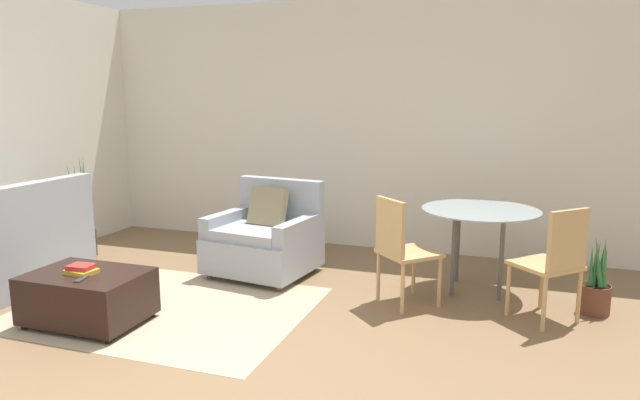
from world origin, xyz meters
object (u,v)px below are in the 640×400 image
(tv_remote_primary, at_px, (82,278))
(dining_table, at_px, (480,220))
(armchair, at_px, (265,239))
(book_stack, at_px, (81,270))
(ottoman, at_px, (88,295))
(potted_plant_small, at_px, (596,289))
(potted_plant, at_px, (80,231))
(dining_chair_near_left, at_px, (400,245))
(dining_chair_near_right, at_px, (555,258))

(tv_remote_primary, relative_size, dining_table, 0.17)
(armchair, relative_size, book_stack, 4.49)
(ottoman, height_order, book_stack, book_stack)
(armchair, relative_size, potted_plant_small, 1.59)
(ottoman, bearing_deg, potted_plant, 132.97)
(tv_remote_primary, relative_size, dining_chair_near_left, 0.19)
(tv_remote_primary, xyz_separation_m, dining_chair_near_right, (3.25, 1.26, 0.12))
(potted_plant, height_order, dining_table, potted_plant)
(tv_remote_primary, bearing_deg, armchair, 68.04)
(tv_remote_primary, bearing_deg, potted_plant_small, 23.90)
(dining_table, bearing_deg, book_stack, -147.75)
(book_stack, distance_m, potted_plant_small, 3.98)
(dining_chair_near_left, bearing_deg, tv_remote_primary, -148.77)
(armchair, xyz_separation_m, dining_chair_near_left, (1.40, -0.43, 0.17))
(potted_plant, bearing_deg, dining_table, 3.42)
(book_stack, relative_size, dining_chair_near_right, 0.25)
(ottoman, relative_size, potted_plant_small, 1.33)
(ottoman, bearing_deg, dining_chair_near_right, 18.84)
(potted_plant, relative_size, potted_plant_small, 1.70)
(armchair, distance_m, potted_plant, 2.14)
(armchair, height_order, book_stack, armchair)
(ottoman, height_order, potted_plant_small, potted_plant_small)
(dining_chair_near_left, height_order, potted_plant_small, dining_chair_near_left)
(armchair, relative_size, dining_table, 1.02)
(dining_chair_near_right, relative_size, potted_plant_small, 1.39)
(ottoman, distance_m, dining_chair_near_right, 3.53)
(dining_chair_near_right, bearing_deg, book_stack, -160.88)
(book_stack, distance_m, dining_chair_near_left, 2.47)
(potted_plant, bearing_deg, potted_plant_small, -0.10)
(dining_chair_near_left, height_order, dining_chair_near_right, same)
(tv_remote_primary, height_order, dining_chair_near_right, dining_chair_near_right)
(potted_plant, distance_m, dining_chair_near_left, 3.56)
(armchair, height_order, potted_plant_small, armchair)
(armchair, xyz_separation_m, book_stack, (-0.78, -1.59, 0.08))
(ottoman, distance_m, tv_remote_primary, 0.24)
(potted_plant, bearing_deg, book_stack, -47.90)
(book_stack, bearing_deg, tv_remote_primary, -46.79)
(ottoman, xyz_separation_m, potted_plant_small, (3.67, 1.46, -0.02))
(potted_plant, height_order, dining_chair_near_right, potted_plant)
(armchair, bearing_deg, ottoman, -115.92)
(dining_table, bearing_deg, potted_plant, -176.58)
(potted_plant, relative_size, dining_table, 1.09)
(potted_plant, xyz_separation_m, dining_chair_near_left, (3.53, -0.34, 0.24))
(dining_chair_near_right, distance_m, potted_plant_small, 0.57)
(dining_table, bearing_deg, tv_remote_primary, -145.30)
(armchair, height_order, potted_plant, potted_plant)
(book_stack, distance_m, potted_plant, 2.02)
(dining_chair_near_right, xyz_separation_m, potted_plant_small, (0.34, 0.33, -0.32))
(tv_remote_primary, height_order, potted_plant_small, potted_plant_small)
(dining_table, distance_m, dining_chair_near_right, 0.83)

